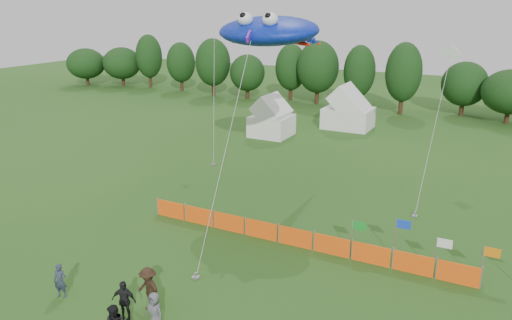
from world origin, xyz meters
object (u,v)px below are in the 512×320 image
at_px(tent_right, 348,112).
at_px(stingray_kite, 272,31).
at_px(spectator_d, 124,301).
at_px(spectator_e, 155,312).
at_px(spectator_a, 60,281).
at_px(barrier_fence, 295,237).
at_px(spectator_c, 148,289).
at_px(tent_left, 272,119).

height_order(tent_right, stingray_kite, stingray_kite).
height_order(tent_right, spectator_d, tent_right).
xyz_separation_m(spectator_e, stingray_kite, (-2.75, 15.98, 9.73)).
height_order(spectator_a, spectator_e, spectator_e).
xyz_separation_m(barrier_fence, spectator_d, (-3.54, -9.02, 0.37)).
bearing_deg(spectator_e, stingray_kite, 106.98).
bearing_deg(barrier_fence, spectator_d, -111.43).
xyz_separation_m(spectator_d, stingray_kite, (-1.27, 16.03, 9.66)).
xyz_separation_m(spectator_c, stingray_kite, (-1.68, 15.03, 9.58)).
relative_size(spectator_e, stingray_kite, 0.08).
relative_size(tent_right, spectator_d, 2.75).
distance_m(spectator_d, spectator_e, 1.49).
distance_m(tent_right, spectator_e, 35.65).
height_order(spectator_a, spectator_d, spectator_d).
distance_m(spectator_c, spectator_e, 1.44).
xyz_separation_m(tent_right, barrier_fence, (5.48, -26.50, -1.21)).
height_order(barrier_fence, stingray_kite, stingray_kite).
height_order(tent_left, spectator_e, tent_left).
distance_m(tent_left, tent_right, 8.50).
relative_size(barrier_fence, spectator_c, 9.33).
relative_size(tent_left, tent_right, 0.76).
bearing_deg(spectator_a, stingray_kite, 62.37).
height_order(tent_right, spectator_c, tent_right).
relative_size(spectator_d, spectator_e, 1.09).
bearing_deg(tent_right, spectator_d, -86.88).
bearing_deg(spectator_d, spectator_c, 51.20).
bearing_deg(barrier_fence, spectator_c, -111.28).
relative_size(spectator_a, stingray_kite, 0.08).
height_order(tent_right, spectator_a, tent_right).
xyz_separation_m(tent_right, spectator_e, (3.42, -35.47, -0.90)).
bearing_deg(barrier_fence, tent_right, 101.68).
distance_m(tent_right, barrier_fence, 27.09).
bearing_deg(tent_left, spectator_c, -74.28).
xyz_separation_m(tent_right, stingray_kite, (0.67, -19.49, 8.83)).
xyz_separation_m(spectator_c, spectator_d, (-0.42, -1.00, -0.09)).
bearing_deg(spectator_d, barrier_fence, 52.40).
relative_size(barrier_fence, stingray_kite, 0.87).
bearing_deg(spectator_a, tent_left, 78.20).
height_order(tent_left, spectator_c, tent_left).
relative_size(tent_right, stingray_kite, 0.23).
xyz_separation_m(spectator_d, spectator_e, (1.49, 0.05, -0.07)).
bearing_deg(spectator_e, spectator_c, 145.51).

